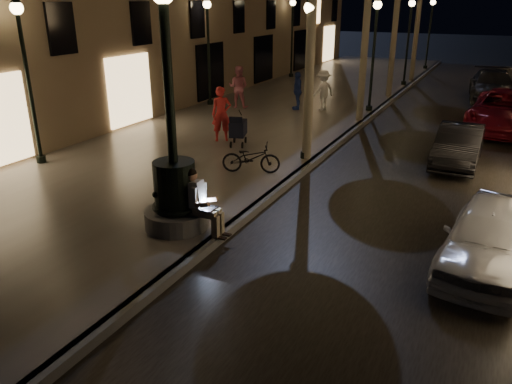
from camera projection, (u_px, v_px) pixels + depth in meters
The scene contains 24 objects.
ground at pixel (369, 120), 21.54m from camera, with size 120.00×120.00×0.00m, color black.
cobble_lane at pixel (442, 127), 20.30m from camera, with size 6.00×45.00×0.02m, color black.
promenade at pixel (284, 109), 23.15m from camera, with size 8.00×45.00×0.20m, color #605B55.
curb_strip at pixel (370, 118), 21.50m from camera, with size 0.25×45.00×0.20m, color #59595B.
fountain_lamppost at pixel (175, 183), 10.64m from camera, with size 1.40×1.40×5.21m.
seated_man_laptop at pixel (200, 200), 10.49m from camera, with size 1.05×0.35×1.41m.
lamp_curb_a at pixel (308, 59), 14.64m from camera, with size 0.36×0.36×4.81m.
lamp_curb_b at pixel (375, 40), 21.32m from camera, with size 0.36×0.36×4.81m.
lamp_curb_c at pixel (409, 30), 28.01m from camera, with size 0.36×0.36×4.81m.
lamp_curb_d at pixel (430, 24), 34.70m from camera, with size 0.36×0.36×4.81m.
lamp_left_a at pixel (25, 61), 14.22m from camera, with size 0.36×0.36×4.81m.
lamp_left_b at pixel (208, 38), 22.58m from camera, with size 0.36×0.36×4.81m.
lamp_left_c at pixel (292, 27), 30.94m from camera, with size 0.36×0.36×4.81m.
stroller at pixel (238, 128), 16.83m from camera, with size 0.73×1.18×1.20m.
car_front at pixel (490, 237), 9.49m from camera, with size 1.55×3.85×1.31m, color #ACADB3.
car_second at pixel (459, 145), 15.57m from camera, with size 1.29×3.70×1.22m, color black.
car_third at pixel (506, 111), 19.59m from camera, with size 2.55×5.53×1.54m, color maroon.
car_rear at pixel (492, 86), 25.41m from camera, with size 2.09×5.14×1.49m, color #292A2E.
car_fifth at pixel (506, 80), 27.56m from camera, with size 1.40×4.02×1.32m, color gray.
pedestrian_red at pixel (222, 114), 17.33m from camera, with size 0.69×0.45×1.89m, color red.
pedestrian_pink at pixel (238, 87), 22.68m from camera, with size 0.91×0.71×1.88m, color #C36779.
pedestrian_white at pixel (323, 90), 22.19m from camera, with size 1.14×0.65×1.76m, color white.
pedestrian_blue at pixel (297, 91), 22.34m from camera, with size 0.98×0.41×1.68m, color navy.
bicycle at pixel (251, 158), 14.27m from camera, with size 0.58×1.67×0.88m, color black.
Camera 1 is at (4.98, -6.19, 4.90)m, focal length 35.00 mm.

